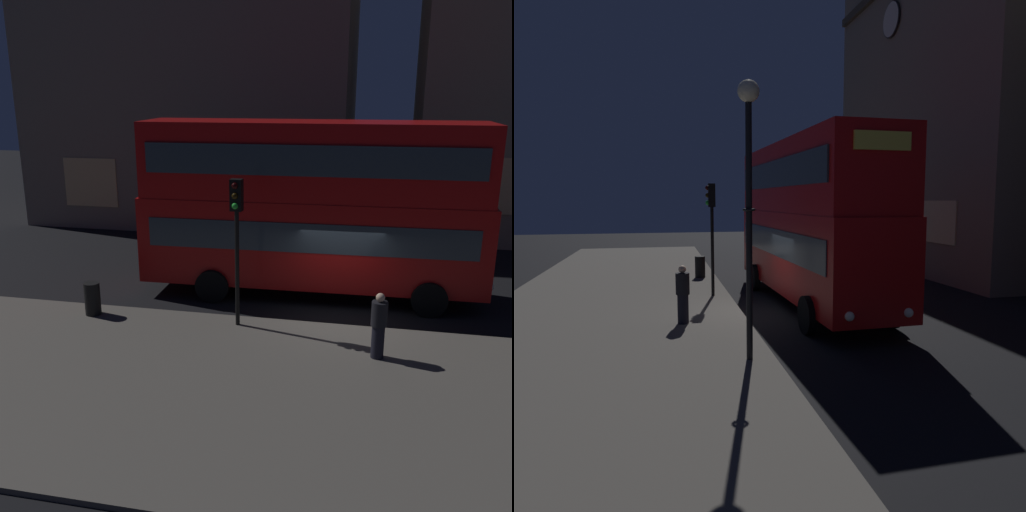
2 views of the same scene
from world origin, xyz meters
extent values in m
plane|color=black|center=(0.00, 0.00, 0.00)|extent=(80.00, 80.00, 0.00)
cube|color=#5B564F|center=(0.00, -4.76, 0.06)|extent=(44.00, 8.17, 0.12)
cube|color=gray|center=(-8.22, 13.35, 8.78)|extent=(15.38, 9.00, 17.57)
cube|color=#F2D18C|center=(-12.32, 8.82, 2.26)|extent=(2.62, 0.06, 2.28)
cube|color=#F2D18C|center=(-8.22, 8.82, 2.71)|extent=(2.62, 0.06, 1.97)
cube|color=#F9E09E|center=(-4.12, 8.82, 2.70)|extent=(2.62, 0.06, 1.87)
cube|color=#F2D18C|center=(5.41, 8.96, 2.68)|extent=(2.06, 0.06, 2.33)
cube|color=#B20F0F|center=(-1.07, 1.88, 1.89)|extent=(10.85, 2.72, 2.72)
cube|color=#B20F0F|center=(-1.07, 1.88, 4.42)|extent=(10.63, 2.66, 2.33)
cube|color=#2D3842|center=(-1.07, 1.88, 2.23)|extent=(9.99, 2.75, 0.90)
cube|color=#2D3842|center=(-1.07, 1.88, 4.54)|extent=(9.99, 2.75, 0.90)
cube|color=#F2D84C|center=(4.27, 2.02, 5.06)|extent=(0.12, 1.46, 0.44)
sphere|color=white|center=(4.32, 2.81, 0.88)|extent=(0.24, 0.24, 0.24)
sphere|color=white|center=(4.37, 1.23, 0.88)|extent=(0.24, 0.24, 0.24)
cylinder|color=black|center=(2.57, 3.24, 0.53)|extent=(1.07, 0.27, 1.06)
cylinder|color=black|center=(2.63, 0.71, 0.53)|extent=(1.07, 0.27, 1.06)
cylinder|color=black|center=(-4.07, 3.07, 0.53)|extent=(1.07, 0.27, 1.06)
cylinder|color=black|center=(-4.00, 0.53, 0.53)|extent=(1.07, 0.27, 1.06)
cylinder|color=black|center=(-2.71, -1.31, 1.76)|extent=(0.12, 0.12, 3.29)
cube|color=black|center=(-2.71, -1.31, 3.83)|extent=(0.34, 0.28, 0.85)
sphere|color=black|center=(-2.72, -1.46, 4.10)|extent=(0.17, 0.17, 0.17)
sphere|color=black|center=(-2.72, -1.46, 3.83)|extent=(0.17, 0.17, 0.17)
sphere|color=green|center=(-2.72, -1.46, 3.56)|extent=(0.17, 0.17, 0.17)
cylinder|color=black|center=(1.16, -2.58, 0.55)|extent=(0.32, 0.32, 0.85)
cylinder|color=black|center=(1.16, -2.58, 1.28)|extent=(0.40, 0.40, 0.62)
sphere|color=beige|center=(1.16, -2.58, 1.70)|extent=(0.22, 0.22, 0.22)
cylinder|color=black|center=(-7.08, -1.43, 0.61)|extent=(0.47, 0.47, 0.98)
camera|label=1|loc=(0.92, -15.90, 6.58)|focal=40.26mm
camera|label=2|loc=(14.98, -3.14, 3.67)|focal=33.80mm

